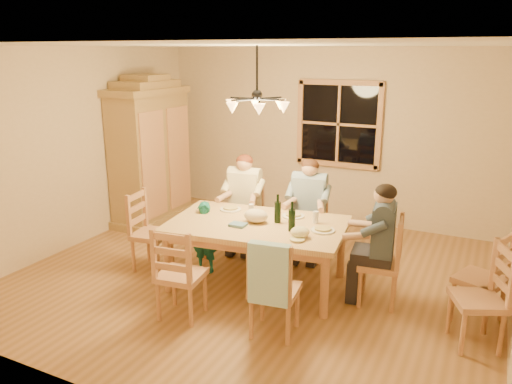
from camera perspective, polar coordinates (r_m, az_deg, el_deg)
The scene contains 31 objects.
floor at distance 6.16m, azimuth 0.10°, elevation -9.55°, with size 5.50×5.50×0.00m, color olive.
ceiling at distance 5.56m, azimuth 0.11°, elevation 16.44°, with size 5.50×5.00×0.02m, color white.
wall_back at distance 7.99m, azimuth 8.05°, elevation 6.39°, with size 5.50×0.02×2.70m, color #CEB592.
wall_left at distance 7.32m, azimuth -19.68°, elevation 4.76°, with size 0.02×5.00×2.70m, color #CEB592.
window at distance 7.87m, azimuth 9.42°, elevation 7.66°, with size 1.30×0.06×1.30m.
chandelier at distance 5.59m, azimuth 0.11°, elevation 10.05°, with size 0.77×0.68×0.71m.
armoire at distance 8.00m, azimuth -11.95°, elevation 4.08°, with size 0.66×1.40×2.30m.
dining_table at distance 5.70m, azimuth 0.12°, elevation -4.45°, with size 2.12×1.46×0.76m.
chair_far_left at distance 6.81m, azimuth -1.31°, elevation -4.24°, with size 0.49×0.47×0.99m.
chair_far_right at distance 6.58m, azimuth 5.95°, elevation -5.07°, with size 0.49×0.47×0.99m.
chair_near_left at distance 5.24m, azimuth -8.49°, elevation -10.87°, with size 0.49×0.47×0.99m.
chair_near_right at distance 4.90m, azimuth 2.15°, elevation -12.67°, with size 0.49×0.47×0.99m.
chair_end_left at distance 6.38m, azimuth -11.74°, elevation -6.01°, with size 0.47×0.49×0.99m.
chair_end_right at distance 5.59m, azimuth 13.80°, elevation -9.37°, with size 0.47×0.49×0.99m.
adult_woman at distance 6.65m, azimuth -1.34°, elevation 0.12°, with size 0.43×0.47×0.87m.
adult_plaid_man at distance 6.41m, azimuth 6.08°, elevation -0.57°, with size 0.43×0.47×0.87m.
adult_slate_man at distance 5.39m, azimuth 14.17°, elevation -4.18°, with size 0.47×0.43×0.87m.
towel at distance 4.56m, azimuth 1.51°, elevation -9.36°, with size 0.38×0.10×0.58m, color #A5D4DF.
wine_bottle_a at distance 5.64m, azimuth 2.49°, elevation -1.90°, with size 0.08×0.08×0.33m, color black.
wine_bottle_b at distance 5.38m, azimuth 4.13°, elevation -2.80°, with size 0.08×0.08×0.33m, color black.
plate_woman at distance 6.12m, azimuth -2.93°, elevation -1.99°, with size 0.26×0.26×0.02m, color white.
plate_plaid at distance 5.89m, azimuth 4.27°, elevation -2.75°, with size 0.26×0.26×0.02m, color white.
plate_slate at distance 5.46m, azimuth 7.64°, elevation -4.36°, with size 0.26×0.26×0.02m, color white.
wine_glass_a at distance 5.89m, azimuth -0.55°, elevation -2.06°, with size 0.06×0.06×0.14m, color silver.
wine_glass_b at distance 5.68m, azimuth 6.84°, elevation -2.88°, with size 0.06×0.06×0.14m, color silver.
cap at distance 5.25m, azimuth 5.05°, elevation -4.57°, with size 0.20×0.20×0.11m, color beige.
napkin at distance 5.57m, azimuth -2.07°, elevation -3.76°, with size 0.18×0.14×0.03m, color slate.
cloth_bundle at distance 5.67m, azimuth -0.01°, elevation -2.72°, with size 0.28×0.22×0.15m, color #C9B491.
child at distance 6.15m, azimuth -5.85°, elevation -5.18°, with size 0.33×0.21×0.89m, color #176962.
chair_spare_front at distance 5.13m, azimuth 23.80°, elevation -12.74°, with size 0.56×0.57×0.99m.
chair_spare_back at distance 5.56m, azimuth 24.07°, elevation -10.52°, with size 0.55×0.56×0.99m.
Camera 1 is at (2.44, -5.00, 2.64)m, focal length 35.00 mm.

